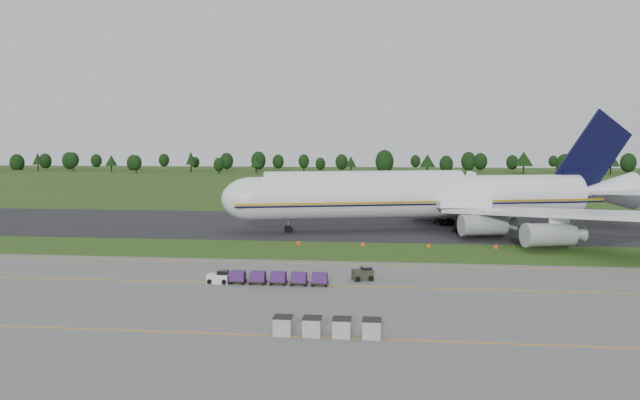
# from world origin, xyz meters

# --- Properties ---
(ground) EXTENTS (600.00, 600.00, 0.00)m
(ground) POSITION_xyz_m (0.00, 0.00, 0.00)
(ground) COLOR #284815
(ground) RESTS_ON ground
(apron) EXTENTS (300.00, 52.00, 0.06)m
(apron) POSITION_xyz_m (0.00, -34.00, 0.03)
(apron) COLOR slate
(apron) RESTS_ON ground
(taxiway) EXTENTS (300.00, 40.00, 0.08)m
(taxiway) POSITION_xyz_m (0.00, 28.00, 0.04)
(taxiway) COLOR black
(taxiway) RESTS_ON ground
(apron_markings) EXTENTS (300.00, 30.20, 0.01)m
(apron_markings) POSITION_xyz_m (0.00, -26.98, 0.06)
(apron_markings) COLOR orange
(apron_markings) RESTS_ON apron
(tree_line) EXTENTS (520.93, 20.54, 11.73)m
(tree_line) POSITION_xyz_m (23.30, 219.84, 6.36)
(tree_line) COLOR black
(tree_line) RESTS_ON ground
(aircraft) EXTENTS (77.28, 72.76, 21.73)m
(aircraft) POSITION_xyz_m (17.91, 23.60, 6.20)
(aircraft) COLOR white
(aircraft) RESTS_ON ground
(baggage_train) EXTENTS (13.47, 1.43, 1.37)m
(baggage_train) POSITION_xyz_m (-2.43, -22.10, 0.80)
(baggage_train) COLOR silver
(baggage_train) RESTS_ON apron
(utility_cart) EXTENTS (2.57, 2.06, 1.23)m
(utility_cart) POSITION_xyz_m (8.09, -19.00, 0.66)
(utility_cart) COLOR #292D1F
(utility_cart) RESTS_ON apron
(uld_row) EXTENTS (8.73, 1.53, 1.52)m
(uld_row) POSITION_xyz_m (6.16, -39.64, 0.82)
(uld_row) COLOR #A5A5A5
(uld_row) RESTS_ON apron
(edge_markers) EXTENTS (29.77, 0.30, 0.60)m
(edge_markers) POSITION_xyz_m (11.95, 4.17, 0.27)
(edge_markers) COLOR #FF4B08
(edge_markers) RESTS_ON ground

